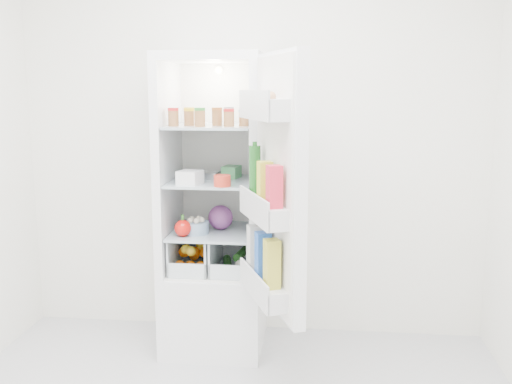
# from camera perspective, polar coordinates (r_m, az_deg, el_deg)

# --- Properties ---
(room_walls) EXTENTS (3.02, 3.02, 2.61)m
(room_walls) POSITION_cam_1_polar(r_m,az_deg,el_deg) (2.19, -5.02, 10.14)
(room_walls) COLOR white
(room_walls) RESTS_ON ground
(refrigerator) EXTENTS (0.60, 0.60, 1.80)m
(refrigerator) POSITION_cam_1_polar(r_m,az_deg,el_deg) (3.57, -4.04, -4.87)
(refrigerator) COLOR white
(refrigerator) RESTS_ON ground
(shelf_low) EXTENTS (0.49, 0.53, 0.01)m
(shelf_low) POSITION_cam_1_polar(r_m,az_deg,el_deg) (3.49, -4.23, -3.95)
(shelf_low) COLOR #9EAFB9
(shelf_low) RESTS_ON refrigerator
(shelf_mid) EXTENTS (0.49, 0.53, 0.02)m
(shelf_mid) POSITION_cam_1_polar(r_m,az_deg,el_deg) (3.43, -4.30, 1.08)
(shelf_mid) COLOR #9EAFB9
(shelf_mid) RESTS_ON refrigerator
(shelf_top) EXTENTS (0.49, 0.53, 0.02)m
(shelf_top) POSITION_cam_1_polar(r_m,az_deg,el_deg) (3.39, -4.38, 6.59)
(shelf_top) COLOR #9EAFB9
(shelf_top) RESTS_ON refrigerator
(crisper_left) EXTENTS (0.23, 0.46, 0.22)m
(crisper_left) POSITION_cam_1_polar(r_m,az_deg,el_deg) (3.55, -6.16, -5.92)
(crisper_left) COLOR silver
(crisper_left) RESTS_ON refrigerator
(crisper_right) EXTENTS (0.23, 0.46, 0.22)m
(crisper_right) POSITION_cam_1_polar(r_m,az_deg,el_deg) (3.51, -2.23, -6.07)
(crisper_right) COLOR silver
(crisper_right) RESTS_ON refrigerator
(condiment_jars) EXTENTS (0.46, 0.34, 0.08)m
(condiment_jars) POSITION_cam_1_polar(r_m,az_deg,el_deg) (3.34, -4.74, 7.38)
(condiment_jars) COLOR #B21919
(condiment_jars) RESTS_ON shelf_top
(squeeze_bottle) EXTENTS (0.06, 0.06, 0.19)m
(squeeze_bottle) POSITION_cam_1_polar(r_m,az_deg,el_deg) (3.53, -0.42, 8.40)
(squeeze_bottle) COLOR white
(squeeze_bottle) RESTS_ON shelf_top
(tub_white) EXTENTS (0.15, 0.15, 0.08)m
(tub_white) POSITION_cam_1_polar(r_m,az_deg,el_deg) (3.28, -6.62, 1.45)
(tub_white) COLOR silver
(tub_white) RESTS_ON shelf_mid
(tin_red) EXTENTS (0.12, 0.12, 0.06)m
(tin_red) POSITION_cam_1_polar(r_m,az_deg,el_deg) (3.19, -3.40, 1.13)
(tin_red) COLOR red
(tin_red) RESTS_ON shelf_mid
(foil_tray) EXTENTS (0.17, 0.13, 0.04)m
(foil_tray) POSITION_cam_1_polar(r_m,az_deg,el_deg) (3.50, -5.07, 1.71)
(foil_tray) COLOR #BCBDC1
(foil_tray) RESTS_ON shelf_mid
(tub_green) EXTENTS (0.11, 0.14, 0.07)m
(tub_green) POSITION_cam_1_polar(r_m,az_deg,el_deg) (3.51, -2.47, 2.03)
(tub_green) COLOR #439354
(tub_green) RESTS_ON shelf_mid
(red_cabbage) EXTENTS (0.15, 0.15, 0.15)m
(red_cabbage) POSITION_cam_1_polar(r_m,az_deg,el_deg) (3.49, -3.57, -2.55)
(red_cabbage) COLOR #551D4B
(red_cabbage) RESTS_ON shelf_low
(bell_pepper) EXTENTS (0.10, 0.10, 0.10)m
(bell_pepper) POSITION_cam_1_polar(r_m,az_deg,el_deg) (3.35, -7.32, -3.61)
(bell_pepper) COLOR red
(bell_pepper) RESTS_ON shelf_low
(mushroom_bowl) EXTENTS (0.20, 0.20, 0.07)m
(mushroom_bowl) POSITION_cam_1_polar(r_m,az_deg,el_deg) (3.41, -6.03, -3.56)
(mushroom_bowl) COLOR #7F9CBD
(mushroom_bowl) RESTS_ON shelf_low
(citrus_pile) EXTENTS (0.20, 0.31, 0.16)m
(citrus_pile) POSITION_cam_1_polar(r_m,az_deg,el_deg) (3.52, -6.34, -6.42)
(citrus_pile) COLOR orange
(citrus_pile) RESTS_ON refrigerator
(veg_pile) EXTENTS (0.16, 0.30, 0.10)m
(veg_pile) POSITION_cam_1_polar(r_m,az_deg,el_deg) (3.52, -2.15, -6.82)
(veg_pile) COLOR #23511B
(veg_pile) RESTS_ON refrigerator
(fridge_door) EXTENTS (0.37, 0.58, 1.30)m
(fridge_door) POSITION_cam_1_polar(r_m,az_deg,el_deg) (2.83, 1.91, 0.02)
(fridge_door) COLOR white
(fridge_door) RESTS_ON refrigerator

